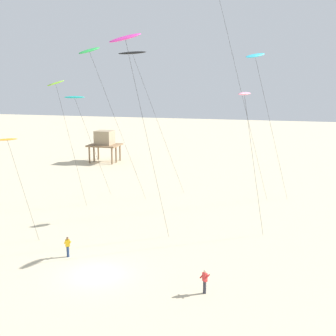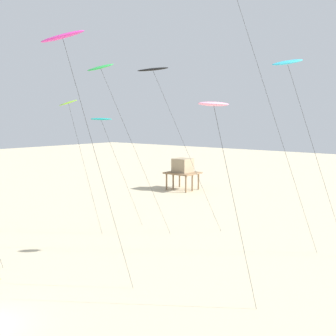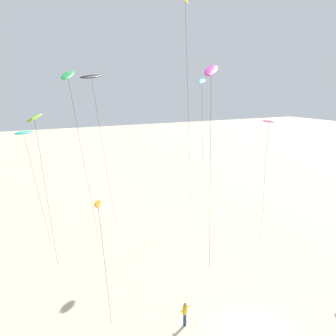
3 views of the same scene
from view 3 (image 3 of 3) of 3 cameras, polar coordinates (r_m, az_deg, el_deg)
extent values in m
plane|color=beige|center=(31.88, 10.68, -20.03)|extent=(260.00, 260.00, 0.00)
ellipsoid|color=pink|center=(40.70, 13.05, 6.01)|extent=(1.26, 2.41, 0.31)
cylinder|color=#262626|center=(43.28, 12.49, -2.39)|extent=(1.89, 2.53, 12.80)
ellipsoid|color=#8CD833|center=(35.64, -17.14, 6.29)|extent=(1.70, 1.53, 0.76)
cylinder|color=#262626|center=(38.17, -15.59, -3.78)|extent=(1.84, 2.46, 13.60)
ellipsoid|color=black|center=(42.33, -10.04, 11.73)|extent=(3.04, 2.23, 0.64)
cylinder|color=#262626|center=(46.61, -8.29, 1.25)|extent=(4.48, 6.00, 16.79)
ellipsoid|color=#33BFE0|center=(49.14, 4.47, 11.33)|extent=(2.30, 2.35, 0.88)
cylinder|color=#262626|center=(53.10, 4.55, 2.35)|extent=(3.98, 5.33, 16.38)
ellipsoid|color=orange|center=(26.66, -9.18, -4.66)|extent=(1.15, 1.93, 0.29)
cylinder|color=#262626|center=(29.24, -8.25, -12.85)|extent=(1.33, 1.78, 9.15)
ellipsoid|color=#D8339E|center=(32.06, 5.69, 12.62)|extent=(2.59, 2.60, 1.13)
cylinder|color=#262626|center=(35.12, 5.55, -1.75)|extent=(2.60, 3.49, 17.13)
cylinder|color=#262626|center=(49.30, 2.70, 6.27)|extent=(5.70, 7.65, 24.22)
ellipsoid|color=green|center=(37.73, -13.04, 11.79)|extent=(2.11, 2.59, 1.07)
cylinder|color=#262626|center=(41.78, -10.84, 0.03)|extent=(4.16, 5.58, 16.86)
ellipsoid|color=teal|center=(39.97, -18.43, 4.41)|extent=(2.27, 2.02, 0.31)
cylinder|color=#262626|center=(43.01, -16.63, -3.26)|extent=(2.66, 3.57, 11.97)
cylinder|color=navy|center=(31.54, 2.21, -19.25)|extent=(0.22, 0.22, 0.88)
cube|color=gold|center=(31.18, 2.22, -18.10)|extent=(0.39, 0.36, 0.58)
sphere|color=#9E7051|center=(30.98, 2.23, -17.46)|extent=(0.20, 0.20, 0.20)
cylinder|color=gold|center=(30.98, 2.06, -18.20)|extent=(0.37, 0.46, 0.39)
cylinder|color=gold|center=(31.33, 2.39, -17.84)|extent=(0.37, 0.46, 0.39)
camera|label=1|loc=(31.96, 74.52, -1.35)|focal=48.15mm
camera|label=2|loc=(40.85, 44.82, 1.74)|focal=40.89mm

